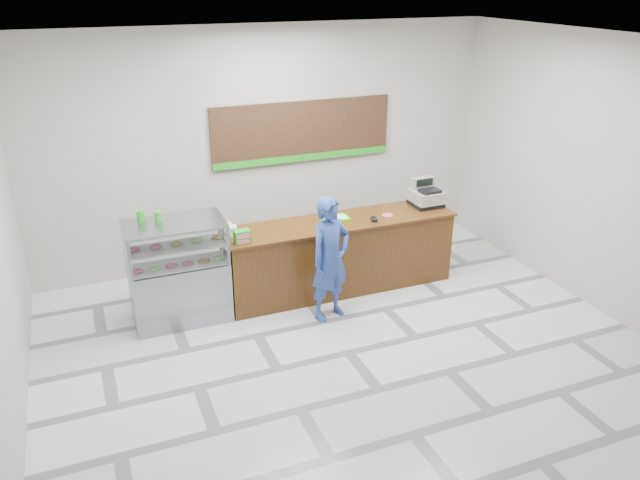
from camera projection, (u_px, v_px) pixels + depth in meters
name	position (u px, v px, depth m)	size (l,w,h in m)	color
floor	(349.00, 353.00, 7.36)	(7.00, 7.00, 0.00)	silver
back_wall	(267.00, 147.00, 9.22)	(7.00, 7.00, 0.00)	#B4AEA5
ceiling	(356.00, 44.00, 5.98)	(7.00, 7.00, 0.00)	silver
sales_counter	(339.00, 255.00, 8.66)	(3.26, 0.76, 1.03)	#5B3510
display_case	(178.00, 271.00, 7.84)	(1.22, 0.72, 1.33)	gray
menu_board	(303.00, 132.00, 9.30)	(2.80, 0.06, 0.90)	black
cash_register	(426.00, 196.00, 8.96)	(0.42, 0.44, 0.39)	black
card_terminal	(374.00, 219.00, 8.45)	(0.08, 0.15, 0.04)	black
serving_tray	(336.00, 218.00, 8.52)	(0.38, 0.28, 0.02)	#2BDE00
napkin_box	(231.00, 231.00, 7.97)	(0.14, 0.14, 0.12)	white
straw_cup	(228.00, 227.00, 8.07)	(0.08, 0.08, 0.13)	silver
promo_box	(242.00, 237.00, 7.73)	(0.19, 0.13, 0.17)	green
donut_decal	(387.00, 215.00, 8.65)	(0.15, 0.15, 0.00)	#E65977
green_cup_left	(141.00, 216.00, 7.58)	(0.09, 0.09, 0.15)	green
green_cup_right	(158.00, 217.00, 7.58)	(0.09, 0.09, 0.13)	green
customer	(330.00, 259.00, 7.84)	(0.60, 0.39, 1.64)	#2B438C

